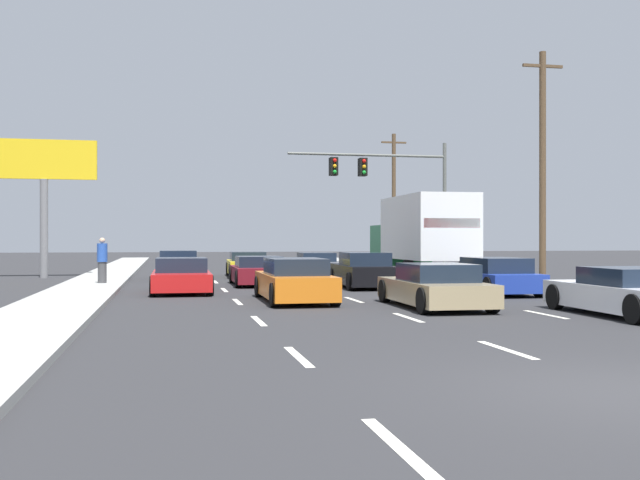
{
  "coord_description": "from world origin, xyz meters",
  "views": [
    {
      "loc": [
        -5.34,
        -7.74,
        1.79
      ],
      "look_at": [
        -0.08,
        17.89,
        1.75
      ],
      "focal_mm": 41.76,
      "sensor_mm": 36.0,
      "label": 1
    }
  ],
  "objects_px": {
    "car_white": "(627,293)",
    "utility_pole_far": "(394,197)",
    "car_orange": "(294,281)",
    "roadside_billboard": "(44,177)",
    "car_yellow": "(248,265)",
    "utility_pole_mid": "(543,163)",
    "car_black": "(363,271)",
    "car_blue": "(492,277)",
    "box_truck": "(421,233)",
    "car_tan": "(435,287)",
    "car_gray": "(316,266)",
    "pedestrian_near_corner": "(102,260)",
    "pedestrian_mid_block": "(468,257)",
    "car_red": "(181,277)",
    "car_maroon": "(258,271)",
    "traffic_signal_mast": "(382,177)",
    "car_navy": "(178,266)"
  },
  "relations": [
    {
      "from": "car_red",
      "to": "car_gray",
      "type": "height_order",
      "value": "car_red"
    },
    {
      "from": "car_white",
      "to": "utility_pole_far",
      "type": "xyz_separation_m",
      "value": [
        5.03,
        34.34,
        4.18
      ]
    },
    {
      "from": "utility_pole_mid",
      "to": "utility_pole_far",
      "type": "bearing_deg",
      "value": 89.95
    },
    {
      "from": "car_black",
      "to": "box_truck",
      "type": "relative_size",
      "value": 0.58
    },
    {
      "from": "car_maroon",
      "to": "car_tan",
      "type": "distance_m",
      "value": 10.7
    },
    {
      "from": "car_navy",
      "to": "car_orange",
      "type": "bearing_deg",
      "value": -76.0
    },
    {
      "from": "car_maroon",
      "to": "utility_pole_far",
      "type": "distance_m",
      "value": 24.85
    },
    {
      "from": "car_orange",
      "to": "car_gray",
      "type": "bearing_deg",
      "value": 76.22
    },
    {
      "from": "car_gray",
      "to": "pedestrian_near_corner",
      "type": "xyz_separation_m",
      "value": [
        -9.21,
        -5.34,
        0.45
      ]
    },
    {
      "from": "car_orange",
      "to": "car_blue",
      "type": "bearing_deg",
      "value": 14.23
    },
    {
      "from": "utility_pole_far",
      "to": "roadside_billboard",
      "type": "height_order",
      "value": "utility_pole_far"
    },
    {
      "from": "car_black",
      "to": "utility_pole_far",
      "type": "distance_m",
      "value": 25.18
    },
    {
      "from": "car_maroon",
      "to": "traffic_signal_mast",
      "type": "height_order",
      "value": "traffic_signal_mast"
    },
    {
      "from": "car_red",
      "to": "utility_pole_far",
      "type": "relative_size",
      "value": 0.5
    },
    {
      "from": "car_red",
      "to": "car_tan",
      "type": "distance_m",
      "value": 9.35
    },
    {
      "from": "box_truck",
      "to": "car_maroon",
      "type": "bearing_deg",
      "value": -166.13
    },
    {
      "from": "pedestrian_mid_block",
      "to": "utility_pole_far",
      "type": "bearing_deg",
      "value": 82.79
    },
    {
      "from": "car_maroon",
      "to": "car_white",
      "type": "distance_m",
      "value": 14.81
    },
    {
      "from": "car_red",
      "to": "car_tan",
      "type": "height_order",
      "value": "car_red"
    },
    {
      "from": "car_tan",
      "to": "utility_pole_far",
      "type": "bearing_deg",
      "value": 74.59
    },
    {
      "from": "car_black",
      "to": "pedestrian_mid_block",
      "type": "relative_size",
      "value": 2.76
    },
    {
      "from": "car_tan",
      "to": "roadside_billboard",
      "type": "height_order",
      "value": "roadside_billboard"
    },
    {
      "from": "pedestrian_near_corner",
      "to": "car_navy",
      "type": "bearing_deg",
      "value": 57.25
    },
    {
      "from": "car_blue",
      "to": "utility_pole_far",
      "type": "relative_size",
      "value": 0.51
    },
    {
      "from": "car_gray",
      "to": "pedestrian_near_corner",
      "type": "relative_size",
      "value": 2.51
    },
    {
      "from": "car_black",
      "to": "utility_pole_far",
      "type": "height_order",
      "value": "utility_pole_far"
    },
    {
      "from": "car_white",
      "to": "utility_pole_mid",
      "type": "relative_size",
      "value": 0.47
    },
    {
      "from": "car_yellow",
      "to": "car_white",
      "type": "bearing_deg",
      "value": -70.91
    },
    {
      "from": "box_truck",
      "to": "utility_pole_mid",
      "type": "distance_m",
      "value": 5.88
    },
    {
      "from": "utility_pole_mid",
      "to": "utility_pole_far",
      "type": "relative_size",
      "value": 1.06
    },
    {
      "from": "car_yellow",
      "to": "box_truck",
      "type": "bearing_deg",
      "value": -34.38
    },
    {
      "from": "car_red",
      "to": "utility_pole_mid",
      "type": "xyz_separation_m",
      "value": [
        15.04,
        3.58,
        4.45
      ]
    },
    {
      "from": "car_red",
      "to": "car_gray",
      "type": "xyz_separation_m",
      "value": [
        6.36,
        9.02,
        0.0
      ]
    },
    {
      "from": "car_red",
      "to": "car_white",
      "type": "xyz_separation_m",
      "value": [
        10.02,
        -9.7,
        -0.0
      ]
    },
    {
      "from": "car_red",
      "to": "pedestrian_near_corner",
      "type": "relative_size",
      "value": 2.67
    },
    {
      "from": "car_orange",
      "to": "pedestrian_mid_block",
      "type": "xyz_separation_m",
      "value": [
        9.59,
        10.24,
        0.39
      ]
    },
    {
      "from": "utility_pole_mid",
      "to": "car_gray",
      "type": "bearing_deg",
      "value": 147.9
    },
    {
      "from": "car_yellow",
      "to": "utility_pole_mid",
      "type": "bearing_deg",
      "value": -28.0
    },
    {
      "from": "car_orange",
      "to": "roadside_billboard",
      "type": "height_order",
      "value": "roadside_billboard"
    },
    {
      "from": "car_tan",
      "to": "traffic_signal_mast",
      "type": "distance_m",
      "value": 20.75
    },
    {
      "from": "traffic_signal_mast",
      "to": "roadside_billboard",
      "type": "height_order",
      "value": "traffic_signal_mast"
    },
    {
      "from": "car_maroon",
      "to": "pedestrian_near_corner",
      "type": "relative_size",
      "value": 2.43
    },
    {
      "from": "box_truck",
      "to": "car_tan",
      "type": "bearing_deg",
      "value": -107.68
    },
    {
      "from": "car_navy",
      "to": "pedestrian_mid_block",
      "type": "relative_size",
      "value": 2.49
    },
    {
      "from": "utility_pole_far",
      "to": "car_maroon",
      "type": "bearing_deg",
      "value": -119.53
    },
    {
      "from": "car_red",
      "to": "car_blue",
      "type": "distance_m",
      "value": 10.28
    },
    {
      "from": "utility_pole_far",
      "to": "car_white",
      "type": "bearing_deg",
      "value": -98.34
    },
    {
      "from": "car_black",
      "to": "car_blue",
      "type": "xyz_separation_m",
      "value": [
        3.35,
        -3.81,
        -0.04
      ]
    },
    {
      "from": "car_red",
      "to": "box_truck",
      "type": "height_order",
      "value": "box_truck"
    },
    {
      "from": "car_tan",
      "to": "utility_pole_mid",
      "type": "xyz_separation_m",
      "value": [
        8.66,
        10.4,
        4.45
      ]
    }
  ]
}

